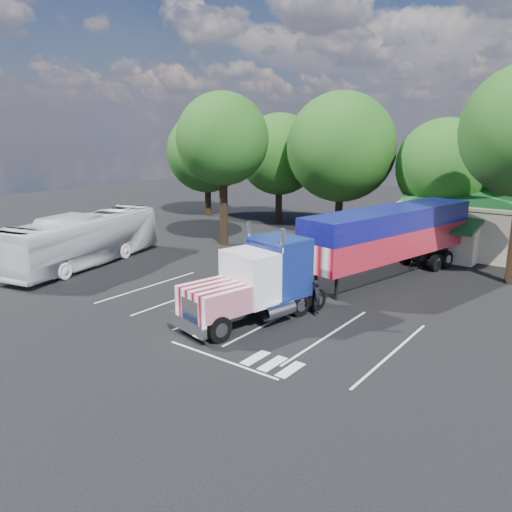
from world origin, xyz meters
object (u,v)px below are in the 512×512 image
Objects in this scene: woman at (317,298)px; tour_bus at (85,239)px; bicycle at (416,263)px; silver_sedan at (508,253)px; semi_truck at (361,244)px.

tour_bus reaches higher than woman.
bicycle is 7.65m from silver_sedan.
tour_bus is at bearing -140.92° from bicycle.
tour_bus is (-19.63, -13.15, 1.39)m from bicycle.
semi_truck is 6.14m from woman.
semi_truck reaches higher than tour_bus.
semi_truck is at bearing -15.42° from woman.
semi_truck is 6.58m from bicycle.
woman is 18.77m from silver_sedan.
woman is 0.14× the size of tour_bus.
semi_truck is at bearing -98.04° from bicycle.
silver_sedan is at bearing -37.34° from woman.
woman reaches higher than silver_sedan.
bicycle is (1.42, 6.02, -2.26)m from semi_truck.
bicycle is at bearing -24.36° from woman.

